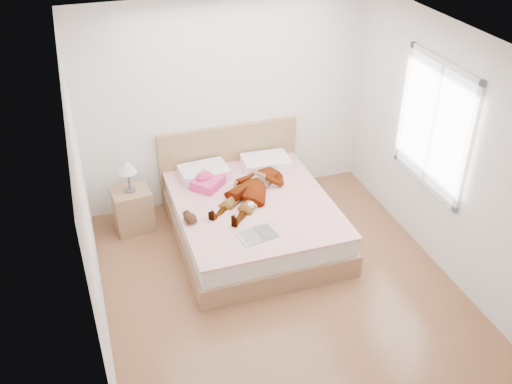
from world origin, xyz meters
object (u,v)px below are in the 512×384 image
at_px(bed, 251,214).
at_px(plush_toy, 190,217).
at_px(magazine, 258,235).
at_px(coffee_mug, 250,206).
at_px(towel, 207,181).
at_px(nightstand, 132,206).
at_px(phone, 204,170).
at_px(woman, 255,184).

height_order(bed, plush_toy, bed).
relative_size(magazine, plush_toy, 2.05).
xyz_separation_m(coffee_mug, plush_toy, (-0.70, -0.02, 0.01)).
xyz_separation_m(towel, coffee_mug, (0.34, -0.63, -0.03)).
xyz_separation_m(magazine, nightstand, (-1.16, 1.28, -0.21)).
height_order(coffee_mug, nightstand, nightstand).
distance_m(bed, nightstand, 1.42).
bearing_deg(coffee_mug, towel, 118.04).
distance_m(bed, towel, 0.66).
relative_size(bed, nightstand, 2.23).
bearing_deg(phone, magazine, -123.14).
height_order(magazine, plush_toy, plush_toy).
distance_m(phone, magazine, 1.28).
relative_size(phone, towel, 0.19).
bearing_deg(magazine, phone, 102.08).
distance_m(woman, magazine, 0.88).
height_order(towel, magazine, towel).
height_order(woman, phone, woman).
bearing_deg(woman, nightstand, -152.58).
bearing_deg(towel, nightstand, 169.87).
bearing_deg(bed, nightstand, 156.94).
height_order(phone, coffee_mug, phone).
bearing_deg(bed, woman, 55.61).
distance_m(coffee_mug, nightstand, 1.48).
bearing_deg(towel, magazine, -76.53).
relative_size(towel, plush_toy, 2.10).
distance_m(bed, plush_toy, 0.87).
bearing_deg(woman, magazine, -60.82).
relative_size(woman, phone, 17.78).
bearing_deg(coffee_mug, phone, 113.89).
xyz_separation_m(phone, plush_toy, (-0.36, -0.77, -0.10)).
relative_size(phone, coffee_mug, 0.69).
xyz_separation_m(towel, magazine, (0.27, -1.12, -0.07)).
xyz_separation_m(plush_toy, nightstand, (-0.53, 0.81, -0.26)).
height_order(phone, towel, towel).
relative_size(bed, magazine, 4.63).
distance_m(magazine, coffee_mug, 0.49).
bearing_deg(plush_toy, coffee_mug, 1.37).
height_order(magazine, coffee_mug, coffee_mug).
xyz_separation_m(phone, towel, (-0.00, -0.12, -0.09)).
relative_size(magazine, nightstand, 0.48).
bearing_deg(magazine, woman, 74.39).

